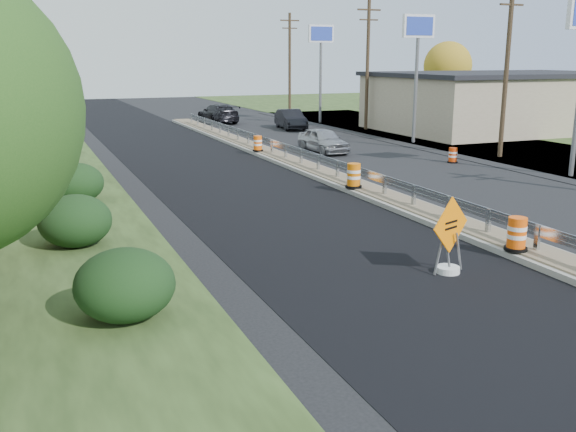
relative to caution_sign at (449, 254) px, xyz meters
name	(u,v)px	position (x,y,z in m)	size (l,w,h in m)	color
ground	(413,211)	(3.00, 6.15, -0.51)	(140.00, 140.00, 0.00)	black
milled_overlay	(216,173)	(-1.40, 16.15, -0.50)	(7.20, 120.00, 0.01)	black
median	(318,172)	(3.00, 14.15, -0.40)	(1.60, 55.00, 0.23)	gray
guardrail	(309,156)	(3.00, 15.15, 0.22)	(0.10, 46.15, 0.72)	silver
retail_building_near	(503,101)	(23.99, 26.15, 1.65)	(18.50, 12.50, 4.27)	tan
pylon_sign_mid	(418,38)	(13.50, 22.15, 5.97)	(2.20, 0.30, 7.90)	slate
pylon_sign_north	(321,43)	(13.50, 36.15, 5.97)	(2.20, 0.30, 7.90)	slate
utility_pole_smid	(507,65)	(14.50, 15.15, 4.43)	(1.90, 0.26, 9.40)	#473523
utility_pole_nmid	(368,63)	(14.50, 30.15, 4.43)	(1.90, 0.26, 9.40)	#473523
utility_pole_north	(290,62)	(14.50, 45.15, 4.43)	(1.90, 0.26, 9.40)	#473523
hedge_south	(125,284)	(-8.00, 0.15, 0.25)	(2.09, 2.09, 1.52)	black
hedge_mid	(75,221)	(-8.50, 6.15, 0.25)	(2.09, 2.09, 1.52)	black
hedge_north	(75,183)	(-8.00, 12.15, 0.25)	(2.09, 2.09, 1.52)	black
tree_near_red	(7,69)	(-10.00, 16.15, 4.36)	(4.95, 4.95, 7.35)	#473523
tree_far_yellow	(448,66)	(29.00, 40.15, 4.03)	(4.62, 4.62, 6.86)	#473523
caution_sign	(449,254)	(0.00, 0.00, 0.00)	(1.37, 0.60, 1.99)	white
barrel_median_near	(517,235)	(2.45, 0.34, 0.16)	(0.62, 0.62, 0.92)	black
barrel_median_mid	(354,176)	(2.48, 9.69, 0.19)	(0.67, 0.67, 0.98)	black
barrel_median_far	(258,144)	(2.45, 20.92, 0.13)	(0.58, 0.58, 0.85)	black
barrel_shoulder_near	(453,156)	(10.89, 14.51, -0.13)	(0.54, 0.54, 0.79)	black
car_silver	(323,140)	(6.30, 20.50, 0.19)	(1.64, 4.08, 1.39)	#A2A2A6
car_dark_mid	(291,119)	(9.41, 32.75, 0.23)	(1.57, 4.49, 1.48)	black
car_dark_far	(218,113)	(5.66, 39.54, 0.27)	(2.18, 5.37, 1.56)	black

